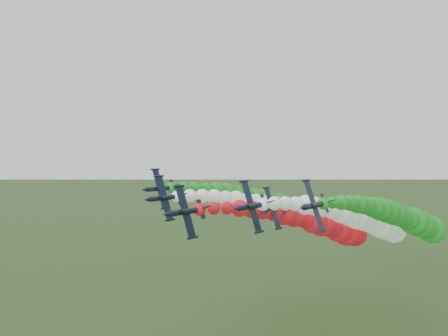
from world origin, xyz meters
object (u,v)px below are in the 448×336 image
(jet_inner_right, at_px, (365,220))
(jet_outer_right, at_px, (407,220))
(jet_lead, at_px, (324,225))
(jet_outer_left, at_px, (281,206))
(jet_trail, at_px, (366,220))
(jet_inner_left, at_px, (296,214))

(jet_inner_right, relative_size, jet_outer_right, 1.00)
(jet_lead, height_order, jet_outer_left, jet_outer_left)
(jet_outer_left, relative_size, jet_trail, 1.00)
(jet_inner_left, bearing_deg, jet_outer_right, 12.08)
(jet_inner_right, xyz_separation_m, jet_trail, (-6.97, 20.74, -2.93))
(jet_lead, relative_size, jet_outer_left, 0.99)
(jet_inner_left, height_order, jet_trail, jet_inner_left)
(jet_inner_left, distance_m, jet_outer_right, 32.81)
(jet_inner_left, distance_m, jet_outer_left, 11.78)
(jet_inner_left, xyz_separation_m, jet_outer_right, (32.08, 6.87, 0.19))
(jet_lead, distance_m, jet_outer_right, 24.01)
(jet_outer_left, height_order, jet_trail, jet_outer_left)
(jet_lead, xyz_separation_m, jet_outer_right, (19.06, 14.52, 1.43))
(jet_inner_right, bearing_deg, jet_inner_left, 178.24)
(jet_inner_right, bearing_deg, jet_lead, -143.76)
(jet_inner_right, distance_m, jet_trail, 22.07)
(jet_lead, xyz_separation_m, jet_outer_left, (-22.51, 14.47, 2.75))
(jet_lead, relative_size, jet_outer_right, 1.00)
(jet_outer_right, bearing_deg, jet_trail, 141.43)
(jet_inner_right, xyz_separation_m, jet_outer_left, (-32.01, 7.51, 1.48))
(jet_outer_right, distance_m, jet_trail, 21.36)
(jet_lead, height_order, jet_inner_right, jet_inner_right)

